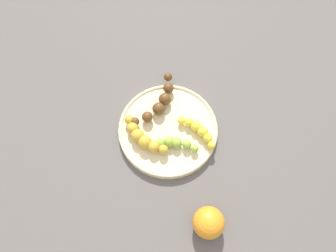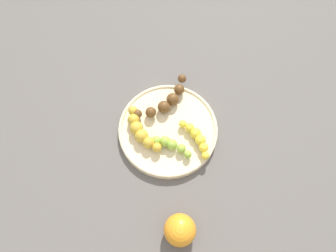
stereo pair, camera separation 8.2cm
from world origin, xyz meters
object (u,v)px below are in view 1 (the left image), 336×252
at_px(banana_yellow, 198,130).
at_px(banana_spotted, 143,138).
at_px(banana_green, 174,143).
at_px(orange_fruit, 209,223).
at_px(fruit_bowl, 168,130).
at_px(banana_overripe, 159,103).

bearing_deg(banana_yellow, banana_spotted, 141.50).
bearing_deg(banana_green, orange_fruit, -154.32).
height_order(fruit_bowl, banana_green, banana_green).
bearing_deg(banana_overripe, banana_green, -38.19).
xyz_separation_m(banana_green, banana_yellow, (0.00, -0.08, 0.00)).
bearing_deg(banana_spotted, orange_fruit, 79.59).
distance_m(banana_yellow, orange_fruit, 0.23).
distance_m(fruit_bowl, orange_fruit, 0.26).
xyz_separation_m(fruit_bowl, banana_spotted, (0.00, 0.07, 0.03)).
height_order(banana_yellow, banana_spotted, banana_spotted).
height_order(banana_green, orange_fruit, orange_fruit).
bearing_deg(banana_green, banana_overripe, 22.63).
bearing_deg(fruit_bowl, banana_yellow, -122.98).
bearing_deg(banana_overripe, fruit_bowl, -37.15).
distance_m(banana_green, banana_overripe, 0.12).
bearing_deg(banana_spotted, banana_yellow, 141.34).
bearing_deg(banana_overripe, orange_fruit, -36.26).
relative_size(banana_overripe, orange_fruit, 2.15).
bearing_deg(banana_green, banana_spotted, 83.31).
relative_size(fruit_bowl, orange_fruit, 3.53).
height_order(fruit_bowl, banana_spotted, banana_spotted).
distance_m(fruit_bowl, banana_yellow, 0.08).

